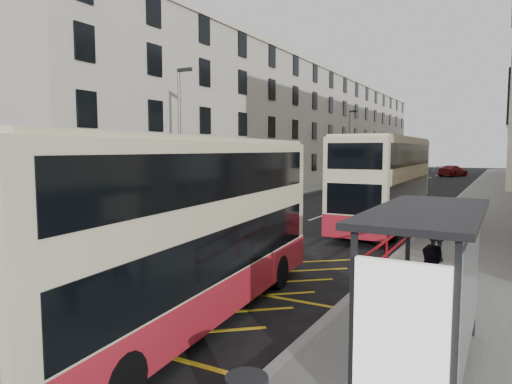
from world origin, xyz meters
The scene contains 20 objects.
ground centered at (0.00, 0.00, 0.00)m, with size 200.00×200.00×0.00m, color black.
pavement_right centered at (8.00, 30.00, 0.07)m, with size 4.00×120.00×0.15m, color #63635F.
pavement_left centered at (-7.50, 30.00, 0.07)m, with size 3.00×120.00×0.15m, color #63635F.
kerb_right centered at (6.00, 30.00, 0.07)m, with size 0.25×120.00×0.15m, color gray.
kerb_left centered at (-6.00, 30.00, 0.07)m, with size 0.25×120.00×0.15m, color gray.
road_markings centered at (0.00, 45.00, 0.01)m, with size 10.00×110.00×0.01m, color silver, non-canonical shape.
terrace_left centered at (-13.43, 45.50, 6.52)m, with size 9.18×79.00×13.25m.
bus_shelter centered at (8.34, -0.39, 2.14)m, with size 1.65×4.25×2.70m.
guard_railing centered at (6.25, 5.75, 0.86)m, with size 0.06×6.56×1.01m.
street_lamp_near centered at (-6.35, 12.00, 4.64)m, with size 0.93×0.18×8.00m.
street_lamp_far centered at (-6.35, 42.00, 4.64)m, with size 0.93×0.18×8.00m.
double_decker_front centered at (3.20, -0.09, 2.07)m, with size 3.35×10.37×4.06m.
double_decker_rear centered at (4.06, 14.81, 2.25)m, with size 2.73×11.13×4.42m.
pedestrian_near centered at (7.89, -0.51, 1.10)m, with size 0.69×0.46×1.90m, color black.
pedestrian_mid centered at (8.15, 1.44, 1.06)m, with size 0.88×0.69×1.82m, color black.
pedestrian_far centered at (7.38, 7.92, 1.01)m, with size 1.01×0.42×1.73m, color black.
white_van centered at (-4.60, 36.36, 0.72)m, with size 2.38×5.15×1.43m, color silver.
car_silver centered at (-5.20, 57.74, 0.74)m, with size 1.74×4.32×1.47m, color #AAADB2.
car_dark centered at (-4.25, 63.82, 0.74)m, with size 1.58×4.52×1.49m, color black.
car_red centered at (2.30, 63.23, 0.80)m, with size 2.24×5.50×1.60m, color maroon.
Camera 1 is at (9.32, -7.78, 3.80)m, focal length 32.00 mm.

